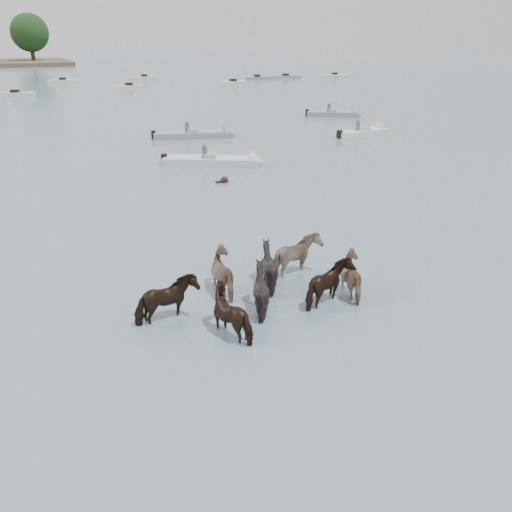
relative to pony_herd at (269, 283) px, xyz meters
name	(u,v)px	position (x,y,z in m)	size (l,w,h in m)	color
ground	(349,316)	(1.68, -2.02, -0.55)	(400.00, 400.00, 0.00)	slate
pony_herd	(269,283)	(0.00, 0.00, 0.00)	(7.81, 4.55, 1.64)	black
swimming_pony	(224,180)	(3.99, 14.04, -0.45)	(0.72, 0.44, 0.44)	black
motorboat_b	(224,161)	(5.58, 18.07, -0.33)	(6.40, 4.44, 1.92)	silver
motorboat_c	(203,135)	(7.61, 27.86, -0.33)	(6.72, 3.22, 1.92)	gray
motorboat_d	(368,132)	(20.31, 23.26, -0.33)	(5.31, 2.19, 1.92)	silver
motorboat_e	(340,114)	(23.94, 33.21, -0.33)	(5.48, 4.14, 1.92)	gray
distant_flotilla	(57,86)	(1.45, 76.19, -0.29)	(104.50, 26.40, 0.93)	silver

